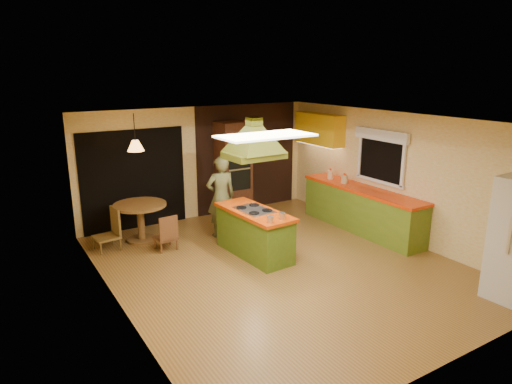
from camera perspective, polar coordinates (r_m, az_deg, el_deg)
ground at (r=8.01m, az=3.10°, el=-9.15°), size 6.50×6.50×0.00m
room_walls at (r=7.58m, az=3.23°, el=-0.51°), size 5.50×6.50×6.50m
ceiling_plane at (r=7.34m, az=3.38°, el=8.92°), size 6.50×6.50×0.00m
brick_panel at (r=10.89m, az=-1.09°, el=4.35°), size 2.64×0.03×2.50m
nook_opening at (r=9.85m, az=-14.99°, el=1.48°), size 2.20×0.03×2.10m
right_counter at (r=9.77m, az=13.01°, el=-2.09°), size 0.62×3.05×0.92m
upper_cabinets at (r=10.69m, az=7.91°, el=7.81°), size 0.34×1.40×0.70m
window_right at (r=9.51m, az=15.39°, el=5.41°), size 0.12×1.35×1.06m
fluor_panel at (r=5.74m, az=1.22°, el=7.05°), size 1.20×0.60×0.03m
kitchen_island at (r=8.29m, az=-0.23°, el=-5.06°), size 0.78×1.73×0.86m
range_hood at (r=7.84m, az=-0.24°, el=7.54°), size 0.98×0.73×0.78m
man at (r=9.13m, az=-4.41°, el=-0.59°), size 0.64×0.47×1.64m
wall_oven at (r=10.41m, az=-2.87°, el=2.87°), size 0.73×0.62×2.16m
dining_table at (r=9.18m, az=-14.25°, el=-2.79°), size 1.02×1.02×0.76m
chair_left at (r=8.97m, az=-18.25°, el=-4.51°), size 0.48×0.48×0.79m
chair_near at (r=8.73m, az=-11.29°, el=-4.90°), size 0.39×0.39×0.69m
pendant_lamp at (r=8.87m, az=-14.82°, el=5.62°), size 0.32×0.32×0.20m
canister_large at (r=10.26m, az=9.27°, el=2.16°), size 0.14×0.14×0.20m
canister_medium at (r=9.94m, az=10.96°, el=1.60°), size 0.16×0.16×0.18m
canister_small at (r=9.92m, az=11.07°, el=1.52°), size 0.16×0.16×0.16m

